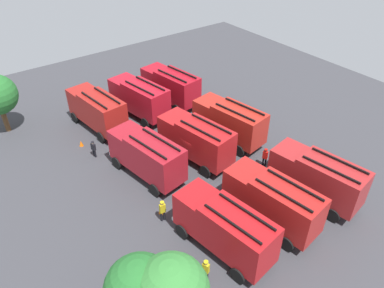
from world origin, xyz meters
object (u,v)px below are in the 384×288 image
object	(u,v)px
fire_truck_5	(139,97)
firefighter_3	(180,170)
fire_truck_0	(317,176)
firefighter_0	(265,156)
fire_truck_6	(224,227)
traffic_cone_0	(119,112)
traffic_cone_2	(162,210)
firefighter_2	(206,270)
firefighter_4	(94,148)
fire_truck_4	(196,139)
fire_truck_1	(229,121)
fire_truck_3	(272,200)
firefighter_1	(163,210)
fire_truck_2	(171,85)
traffic_cone_1	(81,143)
fire_truck_8	(97,109)
fire_truck_7	(147,155)

from	to	relation	value
fire_truck_5	firefighter_3	size ratio (longest dim) A/B	4.61
fire_truck_0	firefighter_0	distance (m)	5.14
fire_truck_6	firefighter_0	distance (m)	9.86
traffic_cone_0	traffic_cone_2	size ratio (longest dim) A/B	0.90
fire_truck_5	firefighter_3	world-z (taller)	fire_truck_5
firefighter_2	fire_truck_6	bearing A→B (deg)	2.56
fire_truck_0	firefighter_4	world-z (taller)	fire_truck_0
firefighter_2	firefighter_4	distance (m)	15.75
fire_truck_4	firefighter_0	xyz separation A→B (m)	(-4.34, -4.12, -1.16)
firefighter_2	fire_truck_1	bearing A→B (deg)	20.50
fire_truck_6	traffic_cone_0	xyz separation A→B (m)	(19.94, -2.62, -1.85)
fire_truck_3	firefighter_4	size ratio (longest dim) A/B	4.62
firefighter_0	traffic_cone_2	distance (m)	10.19
firefighter_1	firefighter_4	bearing A→B (deg)	12.13
fire_truck_0	fire_truck_3	world-z (taller)	same
traffic_cone_0	fire_truck_6	bearing A→B (deg)	172.51
firefighter_0	firefighter_2	xyz separation A→B (m)	(-5.76, 11.06, 0.01)
firefighter_4	fire_truck_4	bearing A→B (deg)	127.02
traffic_cone_2	traffic_cone_0	bearing A→B (deg)	-15.68
fire_truck_2	fire_truck_3	size ratio (longest dim) A/B	1.00
firefighter_2	firefighter_3	bearing A→B (deg)	40.94
fire_truck_1	traffic_cone_1	size ratio (longest dim) A/B	13.54
fire_truck_2	firefighter_2	distance (m)	22.66
fire_truck_2	firefighter_3	distance (m)	13.02
firefighter_1	firefighter_3	bearing A→B (deg)	-42.86
fire_truck_8	traffic_cone_1	world-z (taller)	fire_truck_8
fire_truck_6	fire_truck_8	size ratio (longest dim) A/B	1.00
fire_truck_2	traffic_cone_0	size ratio (longest dim) A/B	12.50
fire_truck_2	firefighter_0	world-z (taller)	fire_truck_2
fire_truck_3	fire_truck_7	distance (m)	10.58
firefighter_4	traffic_cone_1	size ratio (longest dim) A/B	2.92
fire_truck_2	fire_truck_8	xyz separation A→B (m)	(-0.02, 8.61, 0.00)
fire_truck_1	fire_truck_7	world-z (taller)	same
fire_truck_7	firefighter_2	bearing A→B (deg)	158.31
fire_truck_4	traffic_cone_1	distance (m)	11.00
fire_truck_0	firefighter_0	size ratio (longest dim) A/B	4.24
firefighter_1	traffic_cone_1	size ratio (longest dim) A/B	3.29
traffic_cone_0	traffic_cone_2	bearing A→B (deg)	164.32
firefighter_0	firefighter_2	distance (m)	12.46
fire_truck_1	fire_truck_2	bearing A→B (deg)	-7.50
fire_truck_5	fire_truck_7	distance (m)	9.89
fire_truck_1	fire_truck_7	bearing A→B (deg)	80.09
fire_truck_4	firefighter_3	size ratio (longest dim) A/B	4.62
fire_truck_4	fire_truck_1	bearing A→B (deg)	-93.53
fire_truck_0	firefighter_4	bearing A→B (deg)	28.13
firefighter_0	traffic_cone_2	bearing A→B (deg)	-26.86
fire_truck_2	firefighter_1	bearing A→B (deg)	135.75
fire_truck_3	fire_truck_0	bearing A→B (deg)	-100.84
fire_truck_8	fire_truck_6	bearing A→B (deg)	173.49
traffic_cone_1	fire_truck_7	bearing A→B (deg)	-159.01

